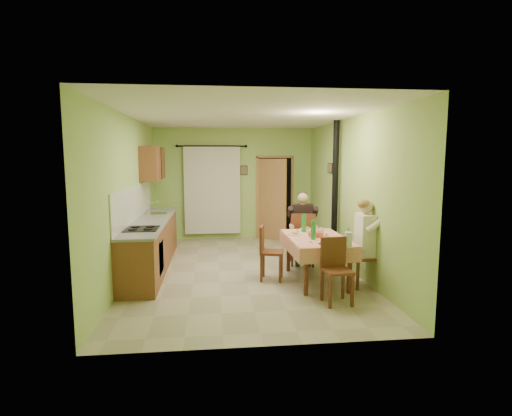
{
  "coord_description": "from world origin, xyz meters",
  "views": [
    {
      "loc": [
        -0.54,
        -7.16,
        2.09
      ],
      "look_at": [
        0.25,
        0.1,
        1.15
      ],
      "focal_mm": 28.0,
      "sensor_mm": 36.0,
      "label": 1
    }
  ],
  "objects": [
    {
      "name": "tableware",
      "position": [
        1.19,
        -0.87,
        0.83
      ],
      "size": [
        0.87,
        1.66,
        0.33
      ],
      "color": "white",
      "rests_on": "dining_table"
    },
    {
      "name": "picture_right",
      "position": [
        1.97,
        1.2,
        1.85
      ],
      "size": [
        0.03,
        0.31,
        0.21
      ],
      "primitive_type": "cube",
      "color": "brown",
      "rests_on": "room_shell"
    },
    {
      "name": "floor",
      "position": [
        0.0,
        0.0,
        0.0
      ],
      "size": [
        4.0,
        6.0,
        0.01
      ],
      "primitive_type": "cube",
      "color": "tan",
      "rests_on": "ground"
    },
    {
      "name": "kitchen_run",
      "position": [
        -1.71,
        0.4,
        0.48
      ],
      "size": [
        0.64,
        3.64,
        1.56
      ],
      "color": "brown",
      "rests_on": "ground"
    },
    {
      "name": "man_right",
      "position": [
        1.92,
        -1.08,
        0.88
      ],
      "size": [
        0.47,
        0.58,
        1.39
      ],
      "rotation": [
        0.0,
        0.0,
        1.56
      ],
      "color": "silver",
      "rests_on": "chair_right"
    },
    {
      "name": "chair_right",
      "position": [
        1.93,
        -1.08,
        0.29
      ],
      "size": [
        0.46,
        0.46,
        1.02
      ],
      "rotation": [
        0.0,
        0.0,
        1.56
      ],
      "color": "#5B2B18",
      "rests_on": "ground"
    },
    {
      "name": "picture_back",
      "position": [
        0.25,
        2.97,
        1.75
      ],
      "size": [
        0.19,
        0.03,
        0.23
      ],
      "primitive_type": "cube",
      "color": "black",
      "rests_on": "room_shell"
    },
    {
      "name": "dining_table",
      "position": [
        1.17,
        -0.78,
        0.38
      ],
      "size": [
        0.98,
        1.6,
        0.76
      ],
      "rotation": [
        0.0,
        0.0,
        0.02
      ],
      "color": "#E08F79",
      "rests_on": "ground"
    },
    {
      "name": "chair_far",
      "position": [
        1.18,
        0.3,
        0.29
      ],
      "size": [
        0.53,
        0.53,
        1.03
      ],
      "rotation": [
        0.0,
        0.0,
        -0.15
      ],
      "color": "#5B2B18",
      "rests_on": "ground"
    },
    {
      "name": "man_far",
      "position": [
        1.18,
        0.31,
        0.88
      ],
      "size": [
        0.62,
        0.52,
        1.39
      ],
      "rotation": [
        0.0,
        0.0,
        -0.15
      ],
      "color": "black",
      "rests_on": "chair_far"
    },
    {
      "name": "stove_flue",
      "position": [
        1.9,
        0.6,
        1.02
      ],
      "size": [
        0.24,
        0.24,
        2.8
      ],
      "color": "black",
      "rests_on": "ground"
    },
    {
      "name": "room_shell",
      "position": [
        0.0,
        0.0,
        1.82
      ],
      "size": [
        4.04,
        6.04,
        2.82
      ],
      "color": "#A4CB68",
      "rests_on": "ground"
    },
    {
      "name": "curtain",
      "position": [
        -0.55,
        2.9,
        1.26
      ],
      "size": [
        1.7,
        0.07,
        2.22
      ],
      "color": "black",
      "rests_on": "ground"
    },
    {
      "name": "chair_left",
      "position": [
        0.43,
        -0.6,
        0.29
      ],
      "size": [
        0.46,
        0.46,
        0.93
      ],
      "rotation": [
        0.0,
        0.0,
        -1.82
      ],
      "color": "#5B2B18",
      "rests_on": "ground"
    },
    {
      "name": "chair_near",
      "position": [
        1.2,
        -1.8,
        0.29
      ],
      "size": [
        0.41,
        0.41,
        0.94
      ],
      "rotation": [
        0.0,
        0.0,
        3.23
      ],
      "color": "#5B2B18",
      "rests_on": "ground"
    },
    {
      "name": "doorway",
      "position": [
        1.0,
        2.84,
        1.05
      ],
      "size": [
        0.96,
        0.6,
        2.15
      ],
      "color": "black",
      "rests_on": "ground"
    },
    {
      "name": "upper_cabinets",
      "position": [
        -1.82,
        1.7,
        1.95
      ],
      "size": [
        0.35,
        1.4,
        0.7
      ],
      "primitive_type": "cube",
      "color": "brown",
      "rests_on": "room_shell"
    }
  ]
}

